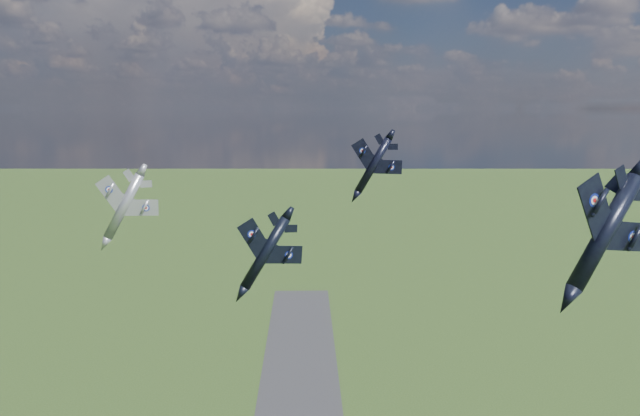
{
  "coord_description": "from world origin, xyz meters",
  "views": [
    {
      "loc": [
        2.32,
        -68.86,
        95.3
      ],
      "look_at": [
        4.25,
        13.0,
        82.23
      ],
      "focal_mm": 35.0,
      "sensor_mm": 36.0,
      "label": 1
    }
  ],
  "objects_px": {
    "jet_right_navy": "(605,232)",
    "jet_left_silver": "(124,206)",
    "jet_lead_navy": "(265,253)",
    "jet_high_navy": "(373,165)"
  },
  "relations": [
    {
      "from": "jet_right_navy",
      "to": "jet_high_navy",
      "type": "relative_size",
      "value": 1.13
    },
    {
      "from": "jet_lead_navy",
      "to": "jet_left_silver",
      "type": "relative_size",
      "value": 0.95
    },
    {
      "from": "jet_high_navy",
      "to": "jet_right_navy",
      "type": "bearing_deg",
      "value": -70.85
    },
    {
      "from": "jet_lead_navy",
      "to": "jet_right_navy",
      "type": "bearing_deg",
      "value": -46.61
    },
    {
      "from": "jet_right_navy",
      "to": "jet_left_silver",
      "type": "xyz_separation_m",
      "value": [
        -53.61,
        34.95,
        -2.88
      ]
    },
    {
      "from": "jet_lead_navy",
      "to": "jet_right_navy",
      "type": "xyz_separation_m",
      "value": [
        32.23,
        -20.05,
        6.43
      ]
    },
    {
      "from": "jet_right_navy",
      "to": "jet_high_navy",
      "type": "xyz_separation_m",
      "value": [
        -15.47,
        52.64,
        1.4
      ]
    },
    {
      "from": "jet_left_silver",
      "to": "jet_high_navy",
      "type": "bearing_deg",
      "value": 19.1
    },
    {
      "from": "jet_lead_navy",
      "to": "jet_high_navy",
      "type": "bearing_deg",
      "value": 48.07
    },
    {
      "from": "jet_left_silver",
      "to": "jet_right_navy",
      "type": "bearing_deg",
      "value": -38.88
    }
  ]
}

